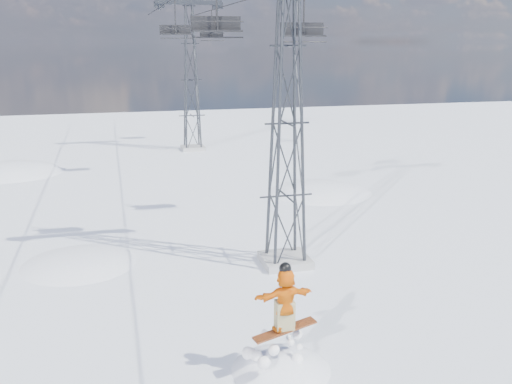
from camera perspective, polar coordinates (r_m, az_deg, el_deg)
ground at (r=15.51m, az=9.16°, el=-18.15°), size 120.00×120.00×0.00m
snow_terrain at (r=37.67m, az=-11.90°, el=-14.05°), size 39.00×37.00×22.00m
lift_tower_near at (r=21.02m, az=3.13°, el=6.79°), size 5.20×1.80×11.43m
lift_tower_far at (r=45.38m, az=-6.52°, el=11.02°), size 5.20×1.80×11.43m
lift_chair_near at (r=22.14m, az=-3.96°, el=16.29°), size 1.89×0.54×2.34m
lift_chair_mid at (r=26.10m, az=4.73°, el=15.77°), size 2.01×0.58×2.50m
lift_chair_far at (r=35.26m, az=-8.05°, el=15.68°), size 1.85×0.53×2.30m
lift_chair_extra at (r=48.31m, az=-4.43°, el=15.39°), size 1.94×0.56×2.41m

